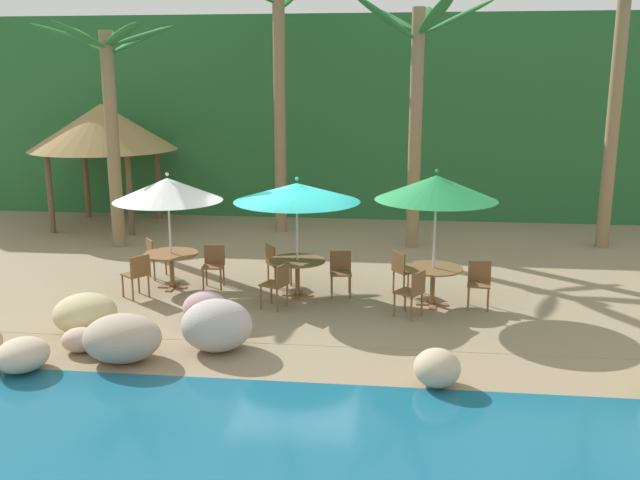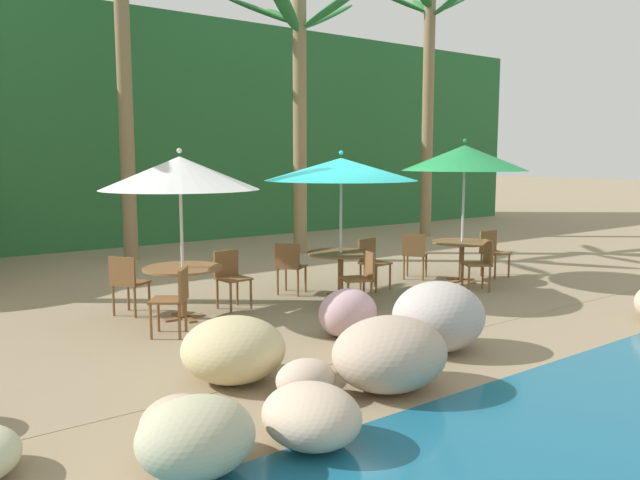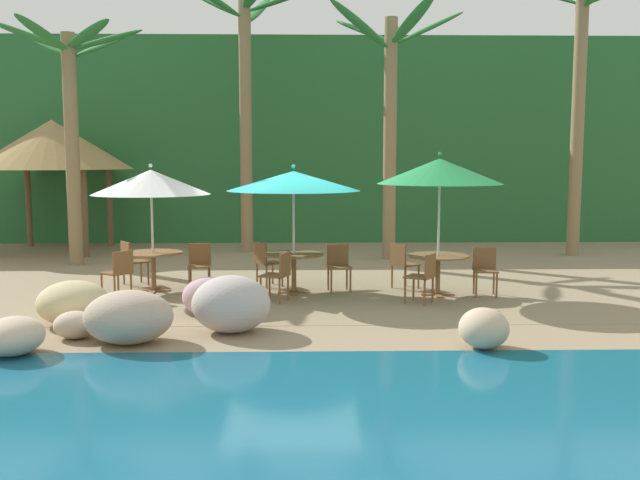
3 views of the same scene
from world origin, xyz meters
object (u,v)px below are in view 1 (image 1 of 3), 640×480
at_px(chair_white_left, 137,273).
at_px(chair_green_inland, 403,269).
at_px(umbrella_green, 436,188).
at_px(palm_tree_fourth, 619,63).
at_px(palm_tree_third, 417,85).
at_px(dining_table_teal, 297,266).
at_px(chair_teal_inland, 275,262).
at_px(chair_teal_left, 278,282).
at_px(chair_white_inland, 155,255).
at_px(palm_tree_second, 279,66).
at_px(chair_green_left, 413,290).
at_px(palapa_hut, 102,127).
at_px(chair_teal_seaward, 341,270).
at_px(dining_table_white, 171,259).
at_px(chair_green_seaward, 479,281).
at_px(umbrella_white, 168,189).
at_px(umbrella_teal, 297,192).
at_px(palm_tree_nearest, 110,92).
at_px(chair_white_seaward, 214,263).
at_px(dining_table_green, 433,274).

bearing_deg(chair_white_left, chair_green_inland, 9.69).
height_order(umbrella_green, palm_tree_fourth, palm_tree_fourth).
bearing_deg(palm_tree_third, dining_table_teal, -117.12).
xyz_separation_m(chair_teal_inland, chair_green_inland, (2.61, -0.27, 0.00)).
distance_m(chair_white_left, chair_teal_left, 2.84).
xyz_separation_m(chair_white_inland, palm_tree_second, (1.86, 5.00, 3.99)).
bearing_deg(chair_green_left, dining_table_teal, 155.22).
bearing_deg(palm_tree_fourth, chair_white_left, -151.75).
bearing_deg(palapa_hut, palm_tree_third, -10.17).
distance_m(chair_teal_seaward, umbrella_green, 2.53).
xyz_separation_m(dining_table_white, chair_green_left, (4.86, -1.27, -0.10)).
height_order(chair_white_left, chair_green_left, same).
bearing_deg(dining_table_teal, palm_tree_fourth, 34.98).
height_order(chair_white_inland, chair_teal_inland, same).
relative_size(chair_green_inland, palm_tree_second, 0.12).
relative_size(palm_tree_third, palapa_hut, 1.48).
bearing_deg(chair_green_seaward, palm_tree_second, 127.99).
xyz_separation_m(umbrella_white, chair_teal_inland, (2.07, 0.41, -1.53)).
height_order(chair_green_inland, chair_green_left, same).
bearing_deg(umbrella_teal, chair_white_left, -170.79).
height_order(chair_white_inland, palm_tree_second, palm_tree_second).
bearing_deg(umbrella_teal, palm_tree_nearest, 144.77).
bearing_deg(chair_green_left, palapa_hut, 140.87).
relative_size(dining_table_white, chair_teal_left, 1.26).
relative_size(umbrella_teal, chair_teal_inland, 2.80).
bearing_deg(palm_tree_nearest, palm_tree_third, 6.39).
relative_size(chair_white_seaward, chair_teal_left, 1.00).
bearing_deg(chair_white_inland, umbrella_teal, -15.33).
xyz_separation_m(dining_table_green, chair_green_inland, (-0.56, 0.64, -0.10)).
xyz_separation_m(umbrella_white, chair_green_inland, (4.68, 0.14, -1.53)).
bearing_deg(dining_table_green, chair_teal_seaward, 165.50).
xyz_separation_m(palm_tree_third, palm_tree_fourth, (4.81, 0.50, 0.52)).
distance_m(umbrella_teal, chair_teal_seaward, 1.78).
height_order(chair_green_inland, palm_tree_fourth, palm_tree_fourth).
bearing_deg(palm_tree_second, dining_table_green, -57.26).
bearing_deg(dining_table_teal, palapa_hut, 136.91).
relative_size(dining_table_teal, chair_green_left, 1.26).
distance_m(chair_white_seaward, palapa_hut, 7.66).
relative_size(palm_tree_second, palapa_hut, 1.69).
relative_size(umbrella_teal, dining_table_teal, 2.22).
xyz_separation_m(chair_teal_inland, chair_green_left, (2.79, -1.68, 0.00)).
height_order(chair_white_seaward, chair_teal_inland, same).
bearing_deg(umbrella_teal, dining_table_white, 174.87).
bearing_deg(chair_teal_seaward, palapa_hut, 141.28).
relative_size(umbrella_teal, chair_green_inland, 2.80).
height_order(chair_white_inland, palm_tree_fourth, palm_tree_fourth).
distance_m(umbrella_teal, palm_tree_nearest, 6.55).
xyz_separation_m(umbrella_white, palapa_hut, (-3.82, 5.79, 0.79)).
relative_size(chair_white_inland, palm_tree_third, 0.14).
height_order(chair_teal_seaward, chair_green_left, same).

